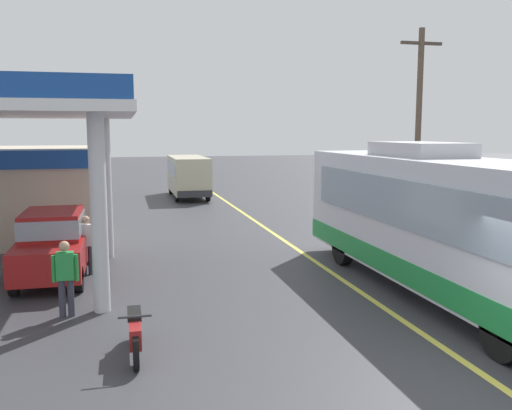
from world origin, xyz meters
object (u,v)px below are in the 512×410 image
at_px(car_at_pump, 53,241).
at_px(minibus_opposing_lane, 188,173).
at_px(motorcycle_parked_forecourt, 135,331).
at_px(pedestrian_near_pump, 86,242).
at_px(pedestrian_by_shop, 65,274).
at_px(coach_bus_main, 439,224).

relative_size(car_at_pump, minibus_opposing_lane, 0.69).
xyz_separation_m(motorcycle_parked_forecourt, pedestrian_near_pump, (-1.16, 5.98, 0.49)).
relative_size(minibus_opposing_lane, pedestrian_by_shop, 3.69).
xyz_separation_m(car_at_pump, pedestrian_by_shop, (0.64, -3.45, -0.08)).
relative_size(minibus_opposing_lane, motorcycle_parked_forecourt, 3.41).
relative_size(motorcycle_parked_forecourt, pedestrian_near_pump, 1.08).
xyz_separation_m(coach_bus_main, car_at_pump, (-9.33, 3.78, -0.71)).
xyz_separation_m(car_at_pump, minibus_opposing_lane, (5.70, 17.43, 0.46)).
bearing_deg(minibus_opposing_lane, pedestrian_near_pump, -105.61).
bearing_deg(pedestrian_by_shop, motorcycle_parked_forecourt, -60.53).
bearing_deg(motorcycle_parked_forecourt, coach_bus_main, 16.18).
relative_size(coach_bus_main, minibus_opposing_lane, 1.80).
height_order(car_at_pump, pedestrian_by_shop, car_at_pump).
distance_m(minibus_opposing_lane, motorcycle_parked_forecourt, 23.64).
bearing_deg(pedestrian_near_pump, car_at_pump, -174.43).
relative_size(car_at_pump, pedestrian_near_pump, 2.53).
xyz_separation_m(minibus_opposing_lane, pedestrian_near_pump, (-4.84, -17.34, -0.54)).
distance_m(coach_bus_main, car_at_pump, 10.09).
relative_size(car_at_pump, motorcycle_parked_forecourt, 2.33).
relative_size(car_at_pump, pedestrian_by_shop, 2.53).
distance_m(coach_bus_main, pedestrian_near_pump, 9.34).
distance_m(coach_bus_main, minibus_opposing_lane, 21.51).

